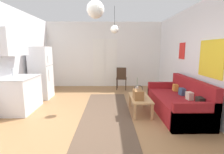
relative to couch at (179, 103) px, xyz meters
The scene contains 13 objects.
ground_plane 2.07m from the couch, 165.95° to the right, with size 5.49×8.14×0.10m, color #996D44.
wall_back 4.02m from the couch, 120.78° to the left, with size 5.09×0.13×2.78m.
wall_right 1.32m from the couch, 43.72° to the right, with size 0.12×7.74×2.78m.
area_rug 1.86m from the couch, behind, with size 1.20×3.80×0.01m, color brown.
couch is the anchor object (origin of this frame).
coffee_table 0.98m from the couch, behind, with size 0.48×1.01×0.41m.
bamboo_vase 1.09m from the couch, 164.81° to the left, with size 0.08×0.08×0.48m.
handbag 1.08m from the couch, behind, with size 0.23×0.34×0.36m.
refrigerator 4.32m from the couch, 159.95° to the left, with size 0.61×0.66×1.71m.
kitchen_counter 4.15m from the couch, behind, with size 0.64×1.10×2.13m.
accent_chair 2.88m from the couch, 116.30° to the left, with size 0.46×0.44×0.92m.
pendant_lamp_near 3.06m from the couch, 147.91° to the right, with size 0.28×0.28×0.67m.
pendant_lamp_far 2.59m from the couch, 155.98° to the left, with size 0.22×0.22×0.72m.
Camera 1 is at (0.22, -3.52, 1.62)m, focal length 26.61 mm.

